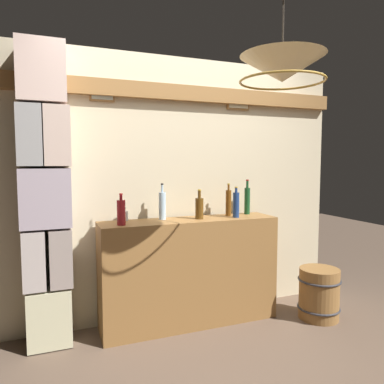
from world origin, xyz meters
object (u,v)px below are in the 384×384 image
Objects in this scene: pendant_lamp at (282,70)px; wooden_barrel at (319,293)px; liquor_bottle_vermouth at (162,205)px; glass_tumbler_rocks at (124,216)px; liquor_bottle_mezcal at (121,212)px; liquor_bottle_bourbon at (199,208)px; liquor_bottle_tequila at (247,200)px; liquor_bottle_gin at (236,204)px; liquor_bottle_rye at (228,202)px.

pendant_lamp is 1.20× the size of wooden_barrel.
liquor_bottle_vermouth is 3.82× the size of glass_tumbler_rocks.
liquor_bottle_mezcal is 0.97× the size of liquor_bottle_bourbon.
liquor_bottle_bourbon is at bearing -13.22° from glass_tumbler_rocks.
liquor_bottle_vermouth is 0.88m from liquor_bottle_tequila.
liquor_bottle_gin is at bearing 157.94° from wooden_barrel.
liquor_bottle_rye reaches higher than wooden_barrel.
liquor_bottle_rye is 0.65m from liquor_bottle_vermouth.
pendant_lamp is at bearing -108.45° from liquor_bottle_tequila.
liquor_bottle_mezcal is at bearing -174.47° from liquor_bottle_bourbon.
liquor_bottle_tequila is at bearing 36.40° from liquor_bottle_gin.
liquor_bottle_vermouth is 0.95× the size of liquor_bottle_tequila.
liquor_bottle_rye is 0.96× the size of liquor_bottle_vermouth.
liquor_bottle_mezcal reaches higher than glass_tumbler_rocks.
liquor_bottle_rye is at bearing 82.98° from pendant_lamp.
liquor_bottle_vermouth reaches higher than liquor_bottle_bourbon.
liquor_bottle_gin reaches higher than glass_tumbler_rocks.
glass_tumbler_rocks is at bearing 128.58° from pendant_lamp.
liquor_bottle_rye reaches higher than liquor_bottle_gin.
wooden_barrel is (1.80, -0.27, -0.83)m from liquor_bottle_mezcal.
liquor_bottle_gin is 1.16m from wooden_barrel.
liquor_bottle_vermouth is (0.40, 0.16, 0.02)m from liquor_bottle_mezcal.
liquor_bottle_vermouth is 0.57× the size of pendant_lamp.
glass_tumbler_rocks is 1.95m from wooden_barrel.
liquor_bottle_vermouth reaches higher than liquor_bottle_gin.
liquor_bottle_bourbon is 0.33m from liquor_bottle_vermouth.
liquor_bottle_rye is at bearing -4.44° from glass_tumbler_rocks.
liquor_bottle_gin is at bearing 1.24° from liquor_bottle_mezcal.
liquor_bottle_tequila reaches higher than liquor_bottle_bourbon.
liquor_bottle_vermouth reaches higher than wooden_barrel.
liquor_bottle_gin is at bearing -7.59° from liquor_bottle_bourbon.
liquor_bottle_gin is (0.35, -0.05, 0.02)m from liquor_bottle_bourbon.
liquor_bottle_tequila is (0.87, 0.02, 0.01)m from liquor_bottle_vermouth.
pendant_lamp is at bearing -62.29° from liquor_bottle_vermouth.
liquor_bottle_gin is (0.02, -0.12, -0.01)m from liquor_bottle_rye.
liquor_bottle_gin reaches higher than liquor_bottle_bourbon.
liquor_bottle_mezcal is at bearing -172.20° from liquor_bottle_tequila.
wooden_barrel is at bearing -15.99° from glass_tumbler_rocks.
liquor_bottle_gin is at bearing -82.85° from liquor_bottle_rye.
liquor_bottle_mezcal is (-1.05, -0.15, -0.02)m from liquor_bottle_rye.
glass_tumbler_rocks is at bearing 175.56° from liquor_bottle_rye.
pendant_lamp reaches higher than wooden_barrel.
liquor_bottle_mezcal is 3.08× the size of glass_tumbler_rocks.
liquor_bottle_mezcal is at bearing -172.09° from liquor_bottle_rye.
liquor_bottle_tequila is 1.21m from glass_tumbler_rocks.
wooden_barrel is (1.40, -0.43, -0.85)m from liquor_bottle_vermouth.
liquor_bottle_gin is at bearing 81.03° from pendant_lamp.
pendant_lamp reaches higher than liquor_bottle_tequila.
wooden_barrel is (0.75, -0.42, -0.85)m from liquor_bottle_rye.
liquor_bottle_rye is 0.99m from glass_tumbler_rocks.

